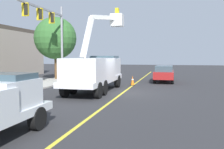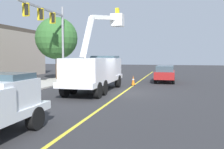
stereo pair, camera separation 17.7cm
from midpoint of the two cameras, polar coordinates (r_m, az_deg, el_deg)
The scene contains 8 objects.
ground at distance 17.74m, azimuth 2.33°, elevation -4.29°, with size 120.00×120.00×0.00m, color #2D2D30.
sidewalk_far_side at distance 21.07m, azimuth -20.79°, elevation -3.04°, with size 60.00×3.60×0.12m, color #B2ADA3.
lane_centre_stripe at distance 17.74m, azimuth 2.33°, elevation -4.28°, with size 50.00×0.16×0.01m, color yellow.
utility_bucket_truck at distance 18.29m, azimuth -4.15°, elevation 0.99°, with size 8.20×3.28×6.26m.
passing_minivan at distance 25.44m, azimuth 11.96°, elevation 0.43°, with size 4.80×1.95×1.69m.
traffic_cone_mid_front at distance 22.17m, azimuth 4.64°, elevation -1.45°, with size 0.40×0.40×0.88m.
traffic_signal_mast at distance 23.25m, azimuth -14.51°, elevation 10.82°, with size 7.40×0.56×7.62m.
street_tree_right at distance 27.98m, azimuth -13.35°, elevation 8.30°, with size 4.67×4.67×7.00m.
Camera 1 is at (-17.21, -3.42, 2.64)m, focal length 38.83 mm.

